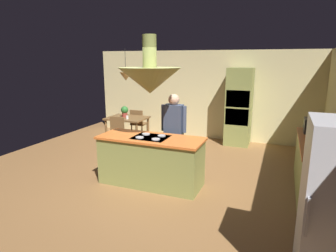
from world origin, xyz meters
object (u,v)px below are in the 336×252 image
(dining_table, at_px, (127,121))
(canister_sugar, at_px, (323,143))
(chair_facing_island, at_px, (115,132))
(potted_plant_on_table, at_px, (125,111))
(chair_by_back_wall, at_px, (138,122))
(cup_on_table, at_px, (127,117))
(kitchen_island, at_px, (151,160))
(oven_tower, at_px, (239,107))
(microwave_on_counter, at_px, (317,126))
(canister_flour, at_px, (324,146))
(person_at_island, at_px, (174,129))

(dining_table, xyz_separation_m, canister_sugar, (4.54, -1.65, 0.34))
(chair_facing_island, distance_m, canister_sugar, 4.68)
(potted_plant_on_table, bearing_deg, chair_facing_island, -82.70)
(chair_facing_island, height_order, chair_by_back_wall, same)
(cup_on_table, distance_m, canister_sugar, 4.66)
(kitchen_island, height_order, oven_tower, oven_tower)
(oven_tower, relative_size, microwave_on_counter, 4.53)
(cup_on_table, relative_size, canister_flour, 0.61)
(chair_facing_island, bearing_deg, potted_plant_on_table, 97.30)
(kitchen_island, xyz_separation_m, oven_tower, (1.10, 3.24, 0.58))
(oven_tower, height_order, chair_facing_island, oven_tower)
(oven_tower, bearing_deg, microwave_on_counter, -46.10)
(chair_by_back_wall, bearing_deg, dining_table, 90.00)
(oven_tower, bearing_deg, canister_flour, -59.65)
(chair_facing_island, xyz_separation_m, cup_on_table, (0.12, 0.42, 0.30))
(oven_tower, xyz_separation_m, person_at_island, (-0.90, -2.59, -0.10))
(chair_facing_island, distance_m, cup_on_table, 0.53)
(chair_facing_island, xyz_separation_m, potted_plant_on_table, (-0.08, 0.64, 0.42))
(person_at_island, xyz_separation_m, chair_by_back_wall, (-1.90, 2.07, -0.43))
(chair_facing_island, bearing_deg, chair_by_back_wall, 90.00)
(person_at_island, xyz_separation_m, canister_flour, (2.64, -0.39, 0.05))
(potted_plant_on_table, bearing_deg, person_at_island, -36.34)
(person_at_island, height_order, canister_flour, person_at_island)
(kitchen_island, height_order, potted_plant_on_table, potted_plant_on_table)
(chair_by_back_wall, bearing_deg, person_at_island, 132.60)
(chair_facing_island, distance_m, chair_by_back_wall, 1.25)
(dining_table, height_order, potted_plant_on_table, potted_plant_on_table)
(oven_tower, height_order, potted_plant_on_table, oven_tower)
(person_at_island, height_order, potted_plant_on_table, person_at_island)
(oven_tower, bearing_deg, person_at_island, -109.20)
(dining_table, bearing_deg, kitchen_island, -51.01)
(person_at_island, xyz_separation_m, cup_on_table, (-1.78, 1.24, -0.13))
(oven_tower, xyz_separation_m, chair_facing_island, (-2.80, -1.77, -0.54))
(potted_plant_on_table, relative_size, canister_sugar, 1.99)
(kitchen_island, xyz_separation_m, person_at_island, (0.20, 0.66, 0.48))
(oven_tower, distance_m, dining_table, 3.05)
(chair_by_back_wall, relative_size, canister_sugar, 5.77)
(chair_by_back_wall, bearing_deg, microwave_on_counter, 164.17)
(oven_tower, xyz_separation_m, potted_plant_on_table, (-2.88, -1.13, -0.11))
(dining_table, distance_m, potted_plant_on_table, 0.29)
(canister_sugar, bearing_deg, person_at_island, 175.54)
(oven_tower, xyz_separation_m, dining_table, (-2.80, -1.14, -0.39))
(kitchen_island, distance_m, chair_facing_island, 2.25)
(chair_by_back_wall, xyz_separation_m, canister_sugar, (4.54, -2.27, 0.48))
(dining_table, distance_m, person_at_island, 2.40)
(oven_tower, xyz_separation_m, chair_by_back_wall, (-2.80, -0.52, -0.54))
(dining_table, bearing_deg, person_at_island, -37.23)
(person_at_island, bearing_deg, microwave_on_counter, 16.42)
(dining_table, distance_m, chair_by_back_wall, 0.64)
(dining_table, bearing_deg, cup_on_table, -59.65)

